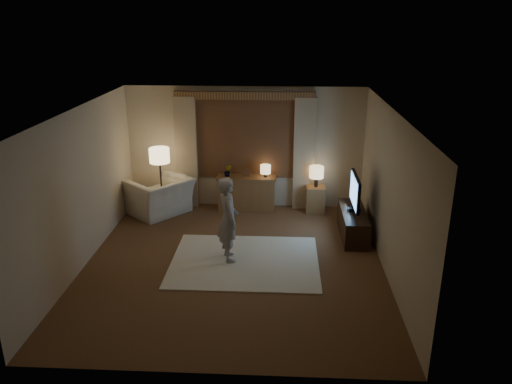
# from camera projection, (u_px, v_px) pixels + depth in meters

# --- Properties ---
(room) EXTENTS (5.04, 5.54, 2.64)m
(room) POSITION_uv_depth(u_px,v_px,m) (236.00, 180.00, 8.48)
(room) COLOR brown
(room) RESTS_ON ground
(rug) EXTENTS (2.50, 2.00, 0.02)m
(rug) POSITION_uv_depth(u_px,v_px,m) (245.00, 261.00, 8.52)
(rug) COLOR #EAE3C5
(rug) RESTS_ON floor
(sideboard) EXTENTS (1.20, 0.40, 0.70)m
(sideboard) POSITION_uv_depth(u_px,v_px,m) (247.00, 194.00, 10.69)
(sideboard) COLOR brown
(sideboard) RESTS_ON floor
(picture_frame) EXTENTS (0.16, 0.02, 0.20)m
(picture_frame) POSITION_uv_depth(u_px,v_px,m) (247.00, 174.00, 10.54)
(picture_frame) COLOR brown
(picture_frame) RESTS_ON sideboard
(plant) EXTENTS (0.17, 0.13, 0.30)m
(plant) POSITION_uv_depth(u_px,v_px,m) (228.00, 171.00, 10.54)
(plant) COLOR #999999
(plant) RESTS_ON sideboard
(table_lamp_sideboard) EXTENTS (0.22, 0.22, 0.30)m
(table_lamp_sideboard) POSITION_uv_depth(u_px,v_px,m) (265.00, 170.00, 10.48)
(table_lamp_sideboard) COLOR black
(table_lamp_sideboard) RESTS_ON sideboard
(floor_lamp) EXTENTS (0.41, 0.41, 1.42)m
(floor_lamp) POSITION_uv_depth(u_px,v_px,m) (160.00, 159.00, 10.20)
(floor_lamp) COLOR black
(floor_lamp) RESTS_ON floor
(armchair) EXTENTS (1.55, 1.57, 0.77)m
(armchair) POSITION_uv_depth(u_px,v_px,m) (160.00, 196.00, 10.46)
(armchair) COLOR #F0E5C6
(armchair) RESTS_ON floor
(side_table) EXTENTS (0.40, 0.40, 0.56)m
(side_table) POSITION_uv_depth(u_px,v_px,m) (315.00, 199.00, 10.59)
(side_table) COLOR brown
(side_table) RESTS_ON floor
(table_lamp_side) EXTENTS (0.30, 0.30, 0.44)m
(table_lamp_side) POSITION_uv_depth(u_px,v_px,m) (317.00, 173.00, 10.39)
(table_lamp_side) COLOR black
(table_lamp_side) RESTS_ON side_table
(tv_stand) EXTENTS (0.45, 1.40, 0.50)m
(tv_stand) POSITION_uv_depth(u_px,v_px,m) (353.00, 223.00, 9.44)
(tv_stand) COLOR black
(tv_stand) RESTS_ON floor
(tv) EXTENTS (0.24, 0.97, 0.70)m
(tv) POSITION_uv_depth(u_px,v_px,m) (355.00, 192.00, 9.23)
(tv) COLOR black
(tv) RESTS_ON tv_stand
(person) EXTENTS (0.49, 0.62, 1.47)m
(person) POSITION_uv_depth(u_px,v_px,m) (228.00, 219.00, 8.35)
(person) COLOR gray
(person) RESTS_ON rug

